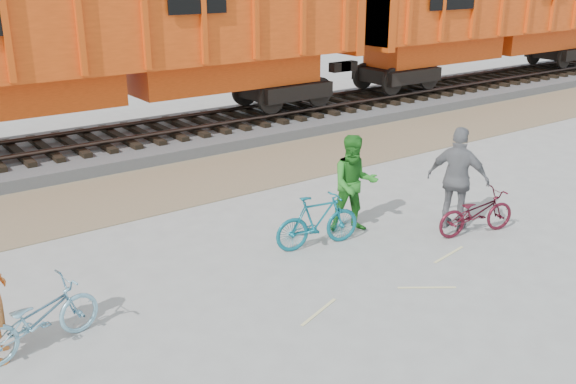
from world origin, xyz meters
The scene contains 11 objects.
ground centered at (0.00, 0.00, 0.00)m, with size 120.00×120.00×0.00m, color #9E9E99.
gravel_strip centered at (0.00, 5.50, 0.01)m, with size 120.00×3.00×0.02m, color #867253.
ballast_bed centered at (0.00, 9.00, 0.15)m, with size 120.00×4.00×0.30m, color slate.
track centered at (0.00, 9.00, 0.47)m, with size 120.00×2.60×0.24m.
hopper_car_center centered at (0.28, 9.00, 3.01)m, with size 14.00×3.13×4.65m.
hopper_car_right centered at (15.28, 9.00, 3.01)m, with size 14.00×3.13×4.65m.
bicycle_blue centered at (-4.47, 0.60, 0.44)m, with size 0.58×1.66×0.87m, color #7FB8D2.
bicycle_teal centered at (0.39, 1.00, 0.48)m, with size 0.45×1.60×0.96m, color #0F6173.
bicycle_maroon centered at (3.09, -0.25, 0.42)m, with size 0.55×1.59×0.83m, color #4B101C.
person_man centered at (1.39, 1.20, 0.91)m, with size 0.88×0.69×1.82m, color #23731F.
person_woman centered at (2.99, 0.15, 0.97)m, with size 1.14×0.47×1.94m, color slate.
Camera 1 is at (-6.08, -7.06, 4.68)m, focal length 40.00 mm.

